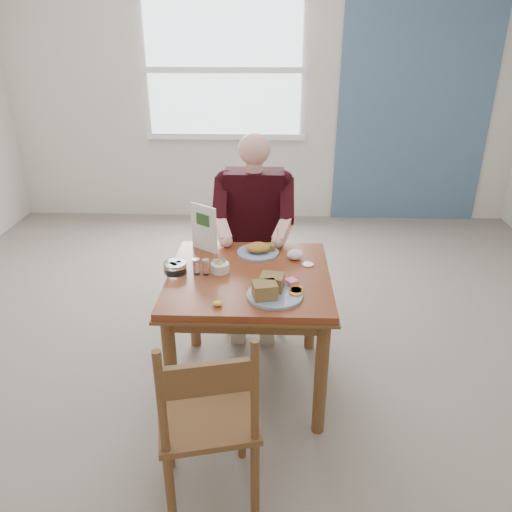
{
  "coord_description": "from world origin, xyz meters",
  "views": [
    {
      "loc": [
        0.13,
        -2.48,
        2.01
      ],
      "look_at": [
        0.04,
        0.0,
        0.86
      ],
      "focal_mm": 35.0,
      "sensor_mm": 36.0,
      "label": 1
    }
  ],
  "objects_px": {
    "chair_far": "(255,258)",
    "far_plate": "(259,250)",
    "table": "(249,292)",
    "near_plate": "(273,290)",
    "chair_near": "(208,420)",
    "diner": "(254,219)"
  },
  "relations": [
    {
      "from": "diner",
      "to": "chair_near",
      "type": "bearing_deg",
      "value": -95.0
    },
    {
      "from": "chair_far",
      "to": "far_plate",
      "type": "height_order",
      "value": "chair_far"
    },
    {
      "from": "chair_far",
      "to": "far_plate",
      "type": "xyz_separation_m",
      "value": [
        0.05,
        -0.52,
        0.3
      ]
    },
    {
      "from": "near_plate",
      "to": "far_plate",
      "type": "bearing_deg",
      "value": 99.37
    },
    {
      "from": "chair_near",
      "to": "near_plate",
      "type": "relative_size",
      "value": 3.03
    },
    {
      "from": "near_plate",
      "to": "far_plate",
      "type": "distance_m",
      "value": 0.53
    },
    {
      "from": "diner",
      "to": "far_plate",
      "type": "height_order",
      "value": "diner"
    },
    {
      "from": "far_plate",
      "to": "diner",
      "type": "bearing_deg",
      "value": 96.18
    },
    {
      "from": "chair_near",
      "to": "diner",
      "type": "relative_size",
      "value": 0.69
    },
    {
      "from": "chair_near",
      "to": "near_plate",
      "type": "bearing_deg",
      "value": 66.11
    },
    {
      "from": "diner",
      "to": "near_plate",
      "type": "height_order",
      "value": "diner"
    },
    {
      "from": "chair_far",
      "to": "near_plate",
      "type": "distance_m",
      "value": 1.09
    },
    {
      "from": "chair_far",
      "to": "diner",
      "type": "bearing_deg",
      "value": -89.99
    },
    {
      "from": "diner",
      "to": "far_plate",
      "type": "relative_size",
      "value": 4.97
    },
    {
      "from": "chair_near",
      "to": "diner",
      "type": "xyz_separation_m",
      "value": [
        0.14,
        1.56,
        0.33
      ]
    },
    {
      "from": "chair_near",
      "to": "diner",
      "type": "distance_m",
      "value": 1.6
    },
    {
      "from": "chair_far",
      "to": "near_plate",
      "type": "relative_size",
      "value": 3.03
    },
    {
      "from": "chair_far",
      "to": "far_plate",
      "type": "relative_size",
      "value": 3.41
    },
    {
      "from": "chair_near",
      "to": "near_plate",
      "type": "height_order",
      "value": "chair_near"
    },
    {
      "from": "table",
      "to": "chair_near",
      "type": "height_order",
      "value": "chair_near"
    },
    {
      "from": "table",
      "to": "diner",
      "type": "relative_size",
      "value": 0.66
    },
    {
      "from": "table",
      "to": "near_plate",
      "type": "distance_m",
      "value": 0.31
    }
  ]
}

